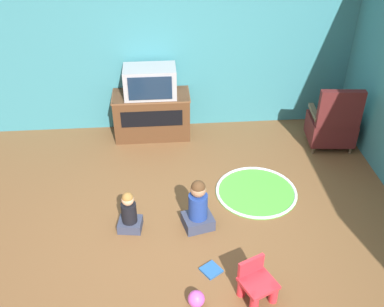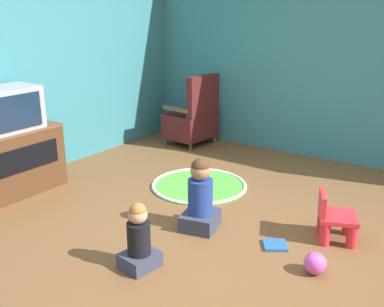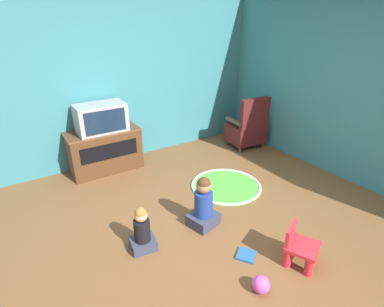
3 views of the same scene
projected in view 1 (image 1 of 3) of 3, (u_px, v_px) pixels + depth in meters
The scene contains 11 objects.
ground_plane at pixel (199, 241), 4.95m from camera, with size 30.00×30.00×0.00m, color brown.
wall_back at pixel (168, 35), 6.27m from camera, with size 5.58×0.12×2.83m.
tv_cabinet at pixel (152, 114), 6.59m from camera, with size 1.11×0.51×0.67m.
television at pixel (150, 82), 6.27m from camera, with size 0.73×0.44×0.43m.
black_armchair at pixel (332, 124), 6.30m from camera, with size 0.66×0.59×0.98m.
yellow_kid_chair at pixel (257, 284), 4.25m from camera, with size 0.40×0.40×0.41m.
play_mat at pixel (256, 191), 5.65m from camera, with size 1.03×1.03×0.04m.
child_watching_left at pixel (198, 207), 5.00m from camera, with size 0.38×0.36×0.64m.
child_watching_center at pixel (129, 214), 4.99m from camera, with size 0.29×0.26×0.51m.
toy_ball at pixel (196, 299), 4.22m from camera, with size 0.16×0.16×0.16m.
book at pixel (211, 270), 4.60m from camera, with size 0.25×0.25×0.02m.
Camera 1 is at (-0.36, -3.52, 3.60)m, focal length 42.00 mm.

